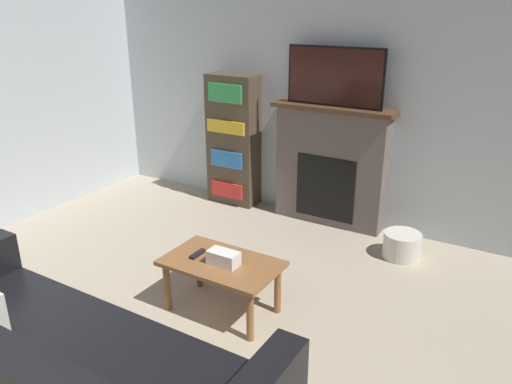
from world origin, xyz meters
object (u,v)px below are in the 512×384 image
Objects in this scene: fireplace at (331,166)px; tv at (335,77)px; coffee_table at (222,269)px; storage_basket at (402,245)px; bookshelf at (233,140)px.

fireplace is 1.28× the size of tv.
fireplace is at bearing 89.22° from coffee_table.
tv is 2.17m from coffee_table.
coffee_table reaches higher than storage_basket.
bookshelf is at bearing -179.85° from tv.
bookshelf is (-1.14, -0.02, 0.11)m from fireplace.
tv reaches higher than storage_basket.
fireplace is 0.85× the size of bookshelf.
storage_basket is (0.86, -0.35, -1.36)m from tv.
storage_basket is (2.00, -0.35, -0.60)m from bookshelf.
tv is (-0.00, -0.02, 0.87)m from fireplace.
fireplace is at bearing 90.00° from tv.
coffee_table is (-0.03, -1.85, -1.13)m from tv.
fireplace is 0.87m from tv.
tv reaches higher than bookshelf.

